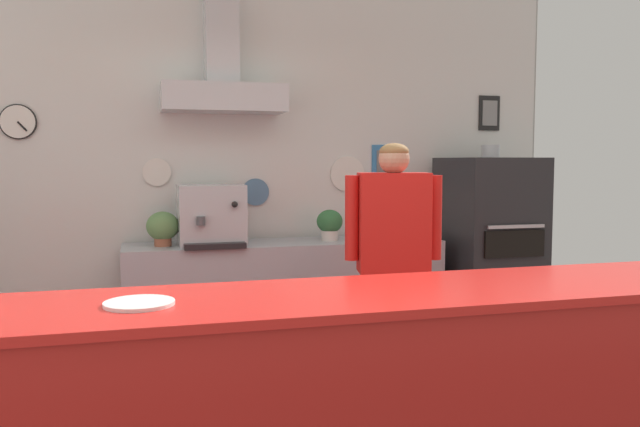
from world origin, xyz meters
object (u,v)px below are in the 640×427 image
object	(u,v)px
shop_worker	(393,270)
espresso_machine	(211,215)
potted_rosemary	(330,224)
condiment_plate	(139,303)
potted_thyme	(163,227)
pizza_oven	(488,253)

from	to	relation	value
shop_worker	espresso_machine	distance (m)	1.50
potted_rosemary	condiment_plate	xyz separation A→B (m)	(-1.39, -2.60, 0.03)
shop_worker	potted_rosemary	size ratio (longest dim) A/B	6.82
potted_thyme	espresso_machine	bearing A→B (deg)	-4.84
espresso_machine	condiment_plate	world-z (taller)	espresso_machine
shop_worker	condiment_plate	world-z (taller)	shop_worker
pizza_oven	espresso_machine	xyz separation A→B (m)	(-2.17, 0.10, 0.34)
potted_rosemary	espresso_machine	bearing A→B (deg)	-178.97
shop_worker	potted_rosemary	bearing A→B (deg)	-76.04
potted_rosemary	condiment_plate	distance (m)	2.95
pizza_oven	potted_thyme	world-z (taller)	pizza_oven
potted_rosemary	condiment_plate	size ratio (longest dim) A/B	1.07
pizza_oven	condiment_plate	bearing A→B (deg)	-137.01
espresso_machine	condiment_plate	xyz separation A→B (m)	(-0.50, -2.59, -0.05)
pizza_oven	espresso_machine	distance (m)	2.19
shop_worker	espresso_machine	xyz separation A→B (m)	(-0.92, 1.16, 0.25)
shop_worker	potted_rosemary	world-z (taller)	shop_worker
potted_rosemary	potted_thyme	distance (m)	1.22
potted_rosemary	condiment_plate	bearing A→B (deg)	-118.08
potted_rosemary	potted_thyme	world-z (taller)	potted_thyme
condiment_plate	shop_worker	bearing A→B (deg)	45.01
espresso_machine	condiment_plate	size ratio (longest dim) A/B	2.21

